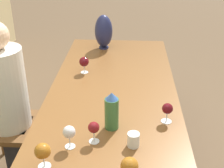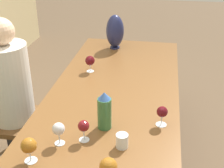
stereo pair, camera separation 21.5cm
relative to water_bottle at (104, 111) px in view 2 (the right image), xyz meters
The scene contains 12 objects.
dining_table 0.19m from the water_bottle, 13.52° to the left, with size 2.99×0.93×0.73m.
water_bottle is the anchor object (origin of this frame).
water_tumbler 0.22m from the water_bottle, 142.30° to the right, with size 0.07×0.07×0.08m.
vase 1.34m from the water_bottle, ahead, with size 0.17×0.17×0.33m.
wine_glass_0 0.17m from the water_bottle, 147.66° to the left, with size 0.06×0.06×0.13m.
wine_glass_1 0.29m from the water_bottle, 132.01° to the left, with size 0.07×0.07×0.13m.
wine_glass_2 0.34m from the water_bottle, 76.60° to the right, with size 0.07×0.07×0.13m.
wine_glass_3 0.81m from the water_bottle, 19.42° to the left, with size 0.08×0.08×0.14m.
wine_glass_4 0.47m from the water_bottle, 166.82° to the right, with size 0.08×0.08×0.16m.
wine_glass_5 0.48m from the water_bottle, 138.48° to the left, with size 0.08×0.08×0.14m.
chair_far 1.02m from the water_bottle, 65.79° to the left, with size 0.44×0.44×0.89m.
person_far 0.89m from the water_bottle, 63.63° to the left, with size 0.32×0.32×1.26m.
Camera 2 is at (-1.59, -0.33, 1.81)m, focal length 50.00 mm.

